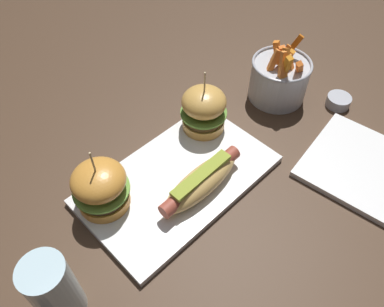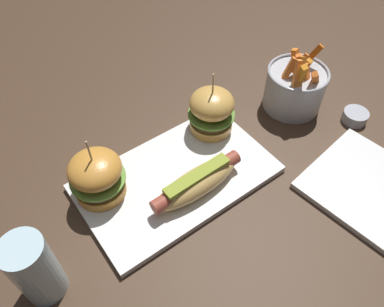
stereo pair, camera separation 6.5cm
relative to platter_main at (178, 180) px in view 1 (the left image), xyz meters
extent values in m
plane|color=#422D1E|center=(0.00, 0.00, -0.01)|extent=(3.00, 3.00, 0.00)
cube|color=white|center=(0.00, 0.00, 0.00)|extent=(0.36, 0.21, 0.01)
ellipsoid|color=tan|center=(0.01, -0.05, 0.03)|extent=(0.18, 0.06, 0.04)
cylinder|color=brown|center=(0.01, -0.05, 0.03)|extent=(0.19, 0.03, 0.03)
cube|color=olive|center=(0.01, -0.05, 0.05)|extent=(0.13, 0.03, 0.01)
cylinder|color=#CA8532|center=(-0.13, 0.05, 0.02)|extent=(0.09, 0.09, 0.02)
cylinder|color=#4B321D|center=(-0.13, 0.05, 0.04)|extent=(0.08, 0.08, 0.02)
cylinder|color=#6B9E3D|center=(-0.13, 0.05, 0.05)|extent=(0.10, 0.10, 0.00)
ellipsoid|color=#CA8532|center=(-0.13, 0.05, 0.07)|extent=(0.09, 0.09, 0.05)
cylinder|color=tan|center=(-0.13, 0.05, 0.11)|extent=(0.00, 0.00, 0.06)
cylinder|color=gold|center=(0.13, 0.06, 0.02)|extent=(0.09, 0.09, 0.02)
cylinder|color=#463118|center=(0.13, 0.06, 0.04)|extent=(0.08, 0.08, 0.02)
cylinder|color=#609338|center=(0.13, 0.06, 0.05)|extent=(0.10, 0.10, 0.00)
ellipsoid|color=gold|center=(0.13, 0.06, 0.08)|extent=(0.09, 0.09, 0.05)
cylinder|color=tan|center=(0.13, 0.06, 0.12)|extent=(0.00, 0.00, 0.06)
cylinder|color=#B7BABF|center=(0.33, 0.02, 0.04)|extent=(0.13, 0.13, 0.09)
torus|color=#A8AAB2|center=(0.33, 0.02, 0.08)|extent=(0.13, 0.13, 0.01)
cube|color=orange|center=(0.33, 0.00, 0.08)|extent=(0.02, 0.03, 0.07)
cube|color=orange|center=(0.35, 0.05, 0.08)|extent=(0.02, 0.04, 0.07)
cube|color=orange|center=(0.33, 0.02, 0.08)|extent=(0.02, 0.03, 0.06)
cube|color=orange|center=(0.30, 0.00, 0.09)|extent=(0.03, 0.03, 0.09)
cube|color=orange|center=(0.33, 0.03, 0.09)|extent=(0.05, 0.02, 0.08)
cube|color=orange|center=(0.30, 0.00, 0.09)|extent=(0.05, 0.04, 0.09)
cube|color=#C95E13|center=(0.36, 0.03, 0.09)|extent=(0.05, 0.04, 0.09)
cube|color=orange|center=(0.30, 0.03, 0.09)|extent=(0.05, 0.02, 0.08)
cube|color=orange|center=(0.34, -0.02, 0.08)|extent=(0.05, 0.03, 0.07)
cube|color=orange|center=(0.34, 0.02, 0.08)|extent=(0.02, 0.03, 0.07)
cube|color=orange|center=(0.31, 0.00, 0.09)|extent=(0.03, 0.04, 0.09)
cube|color=orange|center=(0.33, 0.02, 0.09)|extent=(0.03, 0.04, 0.08)
cylinder|color=#A8AAB2|center=(0.41, -0.10, 0.00)|extent=(0.05, 0.05, 0.02)
cylinder|color=#9E3323|center=(0.41, -0.10, 0.01)|extent=(0.04, 0.04, 0.00)
cube|color=white|center=(0.28, -0.23, 0.00)|extent=(0.23, 0.23, 0.01)
cylinder|color=silver|center=(-0.28, -0.05, 0.06)|extent=(0.06, 0.06, 0.13)
camera|label=1|loc=(-0.28, -0.32, 0.58)|focal=35.62mm
camera|label=2|loc=(-0.23, -0.36, 0.58)|focal=35.62mm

